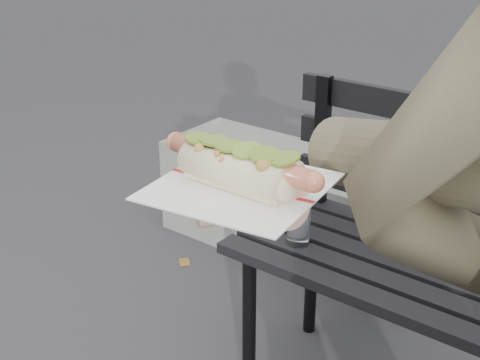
% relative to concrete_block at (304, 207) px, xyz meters
% --- Properties ---
extents(concrete_block, '(1.20, 0.40, 0.40)m').
position_rel_concrete_block_xyz_m(concrete_block, '(0.00, 0.00, 0.00)').
color(concrete_block, slate).
rests_on(concrete_block, ground).
extents(held_hotdog, '(0.63, 0.32, 0.20)m').
position_rel_concrete_block_xyz_m(held_hotdog, '(1.02, -1.42, 0.90)').
color(held_hotdog, brown).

